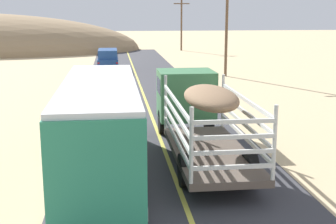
{
  "coord_description": "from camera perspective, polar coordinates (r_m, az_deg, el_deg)",
  "views": [
    {
      "loc": [
        -2.01,
        -7.27,
        5.62
      ],
      "look_at": [
        0.0,
        9.64,
        1.88
      ],
      "focal_mm": 49.91,
      "sensor_mm": 36.0,
      "label": 1
    }
  ],
  "objects": [
    {
      "name": "bus",
      "position": [
        16.26,
        -8.26,
        -1.53
      ],
      "size": [
        2.54,
        10.0,
        3.21
      ],
      "color": "#2D8C66",
      "rests_on": "road_surface"
    },
    {
      "name": "car_far",
      "position": [
        45.06,
        -7.36,
        6.52
      ],
      "size": [
        1.9,
        4.62,
        1.93
      ],
      "color": "#264C8C",
      "rests_on": "road_surface"
    },
    {
      "name": "power_pole_far",
      "position": [
        66.08,
        1.65,
        10.81
      ],
      "size": [
        2.2,
        0.24,
        7.03
      ],
      "color": "brown",
      "rests_on": "ground"
    },
    {
      "name": "livestock_truck",
      "position": [
        19.29,
        3.2,
        0.91
      ],
      "size": [
        2.53,
        9.7,
        3.02
      ],
      "color": "#3F7F4C",
      "rests_on": "road_surface"
    },
    {
      "name": "power_pole_mid",
      "position": [
        40.39,
        7.17,
        10.5
      ],
      "size": [
        2.2,
        0.24,
        8.13
      ],
      "color": "brown",
      "rests_on": "ground"
    }
  ]
}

